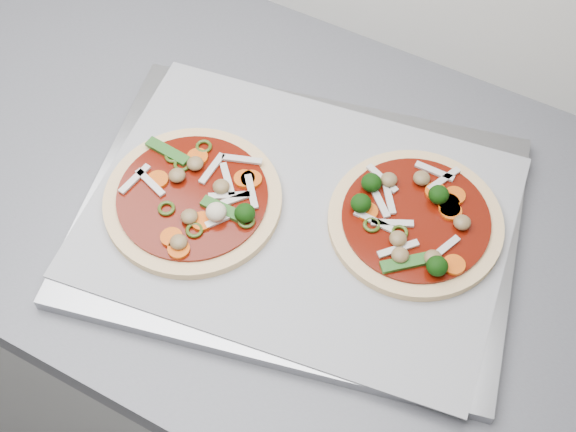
% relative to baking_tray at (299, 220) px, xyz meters
% --- Properties ---
extents(countertop, '(3.60, 0.60, 0.04)m').
position_rel_baking_tray_xyz_m(countertop, '(0.31, 0.02, -0.03)').
color(countertop, slate).
rests_on(countertop, base_cabinet).
extents(baking_tray, '(0.57, 0.47, 0.02)m').
position_rel_baking_tray_xyz_m(baking_tray, '(0.00, 0.00, 0.00)').
color(baking_tray, gray).
rests_on(baking_tray, countertop).
extents(parchment, '(0.52, 0.41, 0.00)m').
position_rel_baking_tray_xyz_m(parchment, '(0.00, 0.00, 0.01)').
color(parchment, '#A1A1A6').
rests_on(parchment, baking_tray).
extents(pizza_left, '(0.24, 0.24, 0.04)m').
position_rel_baking_tray_xyz_m(pizza_left, '(-0.11, -0.04, 0.02)').
color(pizza_left, '#EEC584').
rests_on(pizza_left, parchment).
extents(pizza_right, '(0.26, 0.26, 0.03)m').
position_rel_baking_tray_xyz_m(pizza_right, '(0.12, 0.05, 0.02)').
color(pizza_right, '#EEC584').
rests_on(pizza_right, parchment).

